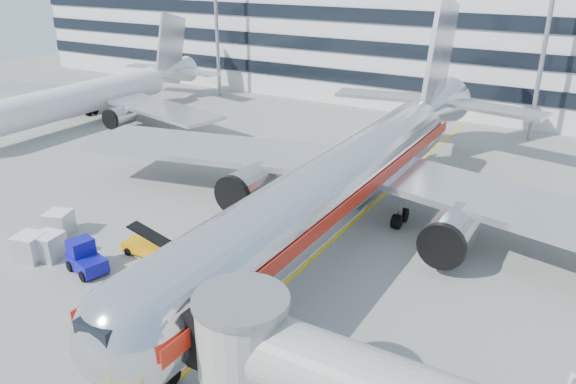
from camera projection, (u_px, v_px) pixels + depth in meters
The scene contains 11 objects.
ground at pixel (264, 302), 33.09m from camera, with size 180.00×180.00×0.00m, color gray.
lead_in_line at pixel (338, 235), 41.03m from camera, with size 0.25×70.00×0.01m, color yellow.
main_jet at pixel (351, 174), 40.76m from camera, with size 50.95×48.70×16.06m.
terminal at pixel (495, 46), 76.08m from camera, with size 150.00×24.25×15.60m.
second_jet at pixel (91, 96), 68.80m from camera, with size 38.21×36.52×12.04m.
belt_loader at pixel (152, 248), 38.04m from camera, with size 4.45×1.86×2.10m.
baggage_tug at pixel (85, 258), 36.07m from camera, with size 3.11×2.36×2.10m.
cargo_container_left at pixel (49, 246), 37.61m from camera, with size 1.94×1.94×1.81m.
cargo_container_right at pixel (59, 223), 40.86m from camera, with size 2.16×2.16×1.80m.
cargo_container_front at pixel (30, 247), 37.42m from camera, with size 2.08×2.08×1.85m.
ramp_worker at pixel (180, 281), 33.65m from camera, with size 0.63×0.41×1.72m, color #83D916.
Camera 1 is at (15.53, -23.39, 18.73)m, focal length 35.00 mm.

